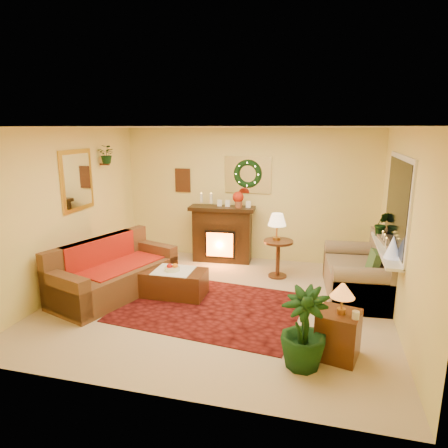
% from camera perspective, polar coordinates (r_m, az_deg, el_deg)
% --- Properties ---
extents(floor, '(5.00, 5.00, 0.00)m').
position_cam_1_polar(floor, '(6.19, -0.82, -11.16)').
color(floor, beige).
rests_on(floor, ground).
extents(ceiling, '(5.00, 5.00, 0.00)m').
position_cam_1_polar(ceiling, '(5.62, -0.91, 13.68)').
color(ceiling, white).
rests_on(ceiling, ground).
extents(wall_back, '(5.00, 5.00, 0.00)m').
position_cam_1_polar(wall_back, '(7.92, 3.42, 4.17)').
color(wall_back, '#EFD88C').
rests_on(wall_back, ground).
extents(wall_front, '(5.00, 5.00, 0.00)m').
position_cam_1_polar(wall_front, '(3.73, -10.02, -6.83)').
color(wall_front, '#EFD88C').
rests_on(wall_front, ground).
extents(wall_left, '(4.50, 4.50, 0.00)m').
position_cam_1_polar(wall_left, '(6.85, -21.50, 1.77)').
color(wall_left, '#EFD88C').
rests_on(wall_left, ground).
extents(wall_right, '(4.50, 4.50, 0.00)m').
position_cam_1_polar(wall_right, '(5.67, 24.33, -0.79)').
color(wall_right, '#EFD88C').
rests_on(wall_right, ground).
extents(area_rug, '(2.76, 2.19, 0.01)m').
position_cam_1_polar(area_rug, '(6.04, -1.96, -11.76)').
color(area_rug, maroon).
rests_on(area_rug, floor).
extents(sofa, '(1.49, 2.21, 0.87)m').
position_cam_1_polar(sofa, '(6.55, -15.33, -6.16)').
color(sofa, '#483320').
rests_on(sofa, floor).
extents(red_throw, '(0.84, 1.37, 0.02)m').
position_cam_1_polar(red_throw, '(6.68, -15.07, -5.54)').
color(red_throw, red).
rests_on(red_throw, sofa).
extents(fireplace, '(1.15, 0.43, 1.04)m').
position_cam_1_polar(fireplace, '(7.87, -0.25, -1.45)').
color(fireplace, black).
rests_on(fireplace, floor).
extents(poinsettia, '(0.21, 0.21, 0.21)m').
position_cam_1_polar(poinsettia, '(7.64, 2.03, 3.85)').
color(poinsettia, red).
rests_on(poinsettia, fireplace).
extents(mantel_candle_a, '(0.06, 0.06, 0.17)m').
position_cam_1_polar(mantel_candle_a, '(7.80, -3.25, 3.74)').
color(mantel_candle_a, beige).
rests_on(mantel_candle_a, fireplace).
extents(mantel_candle_b, '(0.06, 0.06, 0.19)m').
position_cam_1_polar(mantel_candle_b, '(7.74, -1.85, 3.67)').
color(mantel_candle_b, silver).
rests_on(mantel_candle_b, fireplace).
extents(mantel_mirror, '(0.92, 0.02, 0.72)m').
position_cam_1_polar(mantel_mirror, '(7.85, 3.43, 7.03)').
color(mantel_mirror, white).
rests_on(mantel_mirror, wall_back).
extents(wreath, '(0.55, 0.11, 0.55)m').
position_cam_1_polar(wreath, '(7.81, 3.38, 7.15)').
color(wreath, '#194719').
rests_on(wreath, wall_back).
extents(wall_art, '(0.32, 0.03, 0.48)m').
position_cam_1_polar(wall_art, '(8.23, -5.91, 6.24)').
color(wall_art, '#381E11').
rests_on(wall_art, wall_back).
extents(gold_mirror, '(0.03, 0.84, 1.00)m').
position_cam_1_polar(gold_mirror, '(7.01, -20.26, 5.86)').
color(gold_mirror, gold).
rests_on(gold_mirror, wall_left).
extents(hanging_plant, '(0.33, 0.28, 0.36)m').
position_cam_1_polar(hanging_plant, '(7.54, -16.29, 8.32)').
color(hanging_plant, '#194719').
rests_on(hanging_plant, wall_left).
extents(loveseat, '(1.08, 1.69, 0.94)m').
position_cam_1_polar(loveseat, '(6.67, 18.66, -6.16)').
color(loveseat, gray).
rests_on(loveseat, floor).
extents(window_frame, '(0.03, 1.86, 1.36)m').
position_cam_1_polar(window_frame, '(6.15, 23.59, 2.70)').
color(window_frame, white).
rests_on(window_frame, wall_right).
extents(window_glass, '(0.02, 1.70, 1.22)m').
position_cam_1_polar(window_glass, '(6.15, 23.45, 2.71)').
color(window_glass, black).
rests_on(window_glass, wall_right).
extents(window_sill, '(0.22, 1.86, 0.04)m').
position_cam_1_polar(window_sill, '(6.28, 22.06, -3.33)').
color(window_sill, white).
rests_on(window_sill, wall_right).
extents(mini_tree, '(0.22, 0.22, 0.32)m').
position_cam_1_polar(mini_tree, '(5.77, 22.96, -3.09)').
color(mini_tree, silver).
rests_on(mini_tree, window_sill).
extents(sill_plant, '(0.29, 0.23, 0.52)m').
position_cam_1_polar(sill_plant, '(6.87, 21.62, -0.05)').
color(sill_plant, '#2D6129').
rests_on(sill_plant, window_sill).
extents(side_table_round, '(0.56, 0.56, 0.67)m').
position_cam_1_polar(side_table_round, '(7.15, 7.70, -5.01)').
color(side_table_round, '#502515').
rests_on(side_table_round, floor).
extents(lamp_cream, '(0.32, 0.32, 0.49)m').
position_cam_1_polar(lamp_cream, '(7.03, 7.56, -0.62)').
color(lamp_cream, beige).
rests_on(lamp_cream, side_table_round).
extents(end_table_square, '(0.54, 0.54, 0.55)m').
position_cam_1_polar(end_table_square, '(4.93, 15.98, -15.02)').
color(end_table_square, '#502921').
rests_on(end_table_square, floor).
extents(lamp_tiffany, '(0.28, 0.28, 0.41)m').
position_cam_1_polar(lamp_tiffany, '(4.71, 16.52, -10.05)').
color(lamp_tiffany, orange).
rests_on(lamp_tiffany, end_table_square).
extents(coffee_table, '(0.99, 0.56, 0.41)m').
position_cam_1_polar(coffee_table, '(6.40, -7.15, -8.36)').
color(coffee_table, '#3F2619').
rests_on(coffee_table, floor).
extents(fruit_bowl, '(0.24, 0.24, 0.05)m').
position_cam_1_polar(fruit_bowl, '(6.30, -7.43, -6.38)').
color(fruit_bowl, '#E3EBBE').
rests_on(fruit_bowl, coffee_table).
extents(floor_palm, '(1.93, 1.93, 2.75)m').
position_cam_1_polar(floor_palm, '(4.58, 11.31, -14.55)').
color(floor_palm, black).
rests_on(floor_palm, floor).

